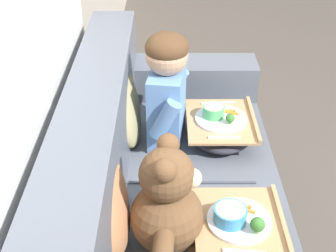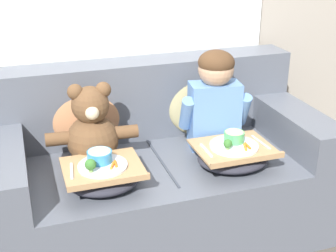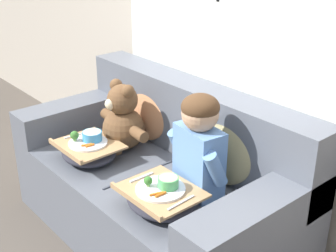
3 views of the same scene
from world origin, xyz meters
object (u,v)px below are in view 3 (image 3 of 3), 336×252
(teddy_bear, at_px, (122,121))
(lap_tray_teddy, at_px, (89,150))
(child_figure, at_px, (199,140))
(lap_tray_child, at_px, (161,198))
(couch, at_px, (160,185))
(throw_pillow_behind_teddy, at_px, (149,110))
(throw_pillow_behind_child, at_px, (226,145))

(teddy_bear, height_order, lap_tray_teddy, teddy_bear)
(child_figure, xyz_separation_m, teddy_bear, (-0.66, -0.01, -0.11))
(child_figure, height_order, lap_tray_child, child_figure)
(couch, distance_m, child_figure, 0.54)
(throw_pillow_behind_teddy, relative_size, lap_tray_child, 1.04)
(teddy_bear, bearing_deg, throw_pillow_behind_teddy, 89.88)
(teddy_bear, xyz_separation_m, lap_tray_teddy, (-0.00, -0.25, -0.12))
(teddy_bear, bearing_deg, throw_pillow_behind_child, 17.03)
(throw_pillow_behind_teddy, bearing_deg, lap_tray_child, -34.21)
(child_figure, xyz_separation_m, lap_tray_teddy, (-0.67, -0.25, -0.23))
(lap_tray_child, xyz_separation_m, lap_tray_teddy, (-0.67, 0.00, 0.00))
(throw_pillow_behind_teddy, xyz_separation_m, teddy_bear, (-0.00, -0.20, -0.02))
(couch, bearing_deg, teddy_bear, -177.17)
(couch, relative_size, child_figure, 3.28)
(throw_pillow_behind_child, distance_m, teddy_bear, 0.70)
(couch, distance_m, lap_tray_child, 0.46)
(throw_pillow_behind_child, relative_size, teddy_bear, 0.95)
(teddy_bear, xyz_separation_m, lap_tray_child, (0.66, -0.25, -0.12))
(throw_pillow_behind_child, height_order, teddy_bear, teddy_bear)
(teddy_bear, distance_m, lap_tray_teddy, 0.28)
(throw_pillow_behind_teddy, bearing_deg, child_figure, -16.64)
(couch, xyz_separation_m, throw_pillow_behind_child, (0.33, 0.19, 0.33))
(child_figure, relative_size, teddy_bear, 1.16)
(couch, xyz_separation_m, throw_pillow_behind_teddy, (-0.33, 0.19, 0.33))
(throw_pillow_behind_teddy, xyz_separation_m, child_figure, (0.66, -0.20, 0.09))
(child_figure, distance_m, lap_tray_teddy, 0.75)
(couch, bearing_deg, throw_pillow_behind_teddy, 150.60)
(couch, distance_m, throw_pillow_behind_child, 0.50)
(child_figure, bearing_deg, teddy_bear, -179.57)
(throw_pillow_behind_child, relative_size, child_figure, 0.82)
(throw_pillow_behind_child, relative_size, lap_tray_child, 1.15)
(teddy_bear, distance_m, lap_tray_child, 0.72)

